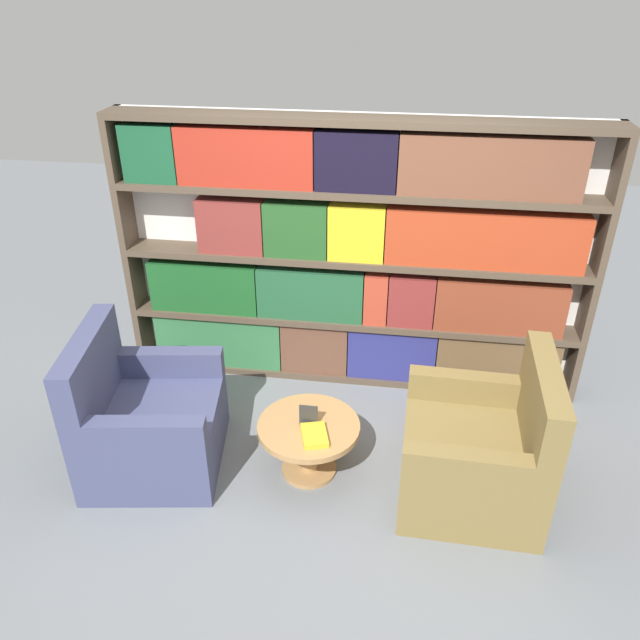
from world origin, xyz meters
name	(u,v)px	position (x,y,z in m)	size (l,w,h in m)	color
ground_plane	(327,495)	(0.00, 0.00, 0.00)	(14.00, 14.00, 0.00)	slate
bookshelf	(355,261)	(0.02, 1.38, 1.01)	(3.50, 0.30, 2.07)	silver
armchair_left	(147,422)	(-1.22, 0.16, 0.32)	(0.96, 1.00, 0.97)	#42476B
armchair_right	(480,453)	(0.93, 0.16, 0.32)	(0.87, 0.90, 0.97)	olive
coffee_table	(309,438)	(-0.15, 0.21, 0.28)	(0.66, 0.66, 0.39)	#AD7F4C
table_sign	(309,417)	(-0.15, 0.21, 0.45)	(0.12, 0.06, 0.15)	black
stray_book	(315,435)	(-0.09, 0.09, 0.40)	(0.21, 0.25, 0.04)	gold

